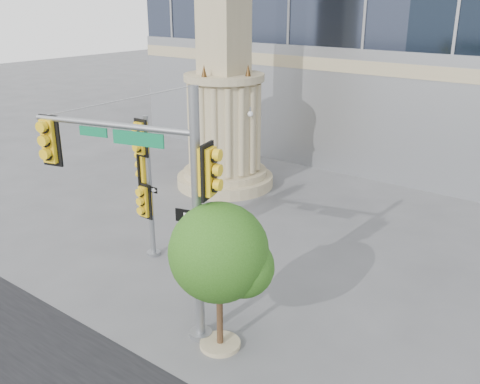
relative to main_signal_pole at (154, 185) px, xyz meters
The scene contains 5 objects.
ground 4.04m from the main_signal_pole, 77.53° to the left, with size 120.00×120.00×0.00m, color #545456.
monument 11.48m from the main_signal_pole, 120.85° to the left, with size 4.40×4.40×16.60m.
main_signal_pole is the anchor object (origin of this frame).
secondary_signal_pole 4.38m from the main_signal_pole, 140.94° to the left, with size 0.81×0.61×4.77m.
street_tree 2.37m from the main_signal_pole, ahead, with size 2.43×2.38×3.79m.
Camera 1 is at (8.90, -9.04, 8.20)m, focal length 40.00 mm.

